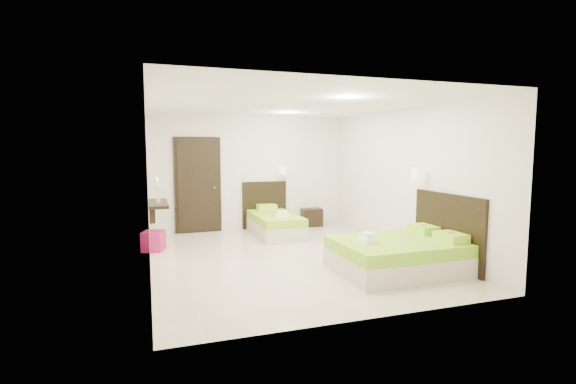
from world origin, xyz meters
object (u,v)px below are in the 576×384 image
object	(u,v)px
bed_double	(402,253)
ottoman	(153,241)
bed_single	(274,222)
nightstand	(311,217)

from	to	relation	value
bed_double	ottoman	distance (m)	4.40
bed_single	nightstand	world-z (taller)	bed_single
bed_double	bed_single	bearing A→B (deg)	108.09
nightstand	ottoman	size ratio (longest dim) A/B	1.33
bed_single	ottoman	bearing A→B (deg)	-164.39
bed_single	ottoman	xyz separation A→B (m)	(-2.52, -0.70, -0.09)
nightstand	ottoman	xyz separation A→B (m)	(-3.66, -1.39, -0.03)
bed_single	bed_double	distance (m)	3.42
bed_single	bed_double	bearing A→B (deg)	-71.91
bed_single	bed_double	xyz separation A→B (m)	(1.06, -3.25, 0.01)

